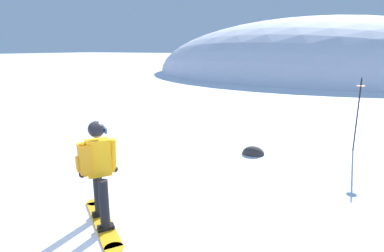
{
  "coord_description": "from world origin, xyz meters",
  "views": [
    {
      "loc": [
        3.36,
        -3.69,
        2.8
      ],
      "look_at": [
        -0.05,
        2.83,
        1.0
      ],
      "focal_mm": 30.08,
      "sensor_mm": 36.0,
      "label": 1
    }
  ],
  "objects": [
    {
      "name": "ground_plane",
      "position": [
        0.0,
        0.0,
        0.0
      ],
      "size": [
        300.0,
        300.0,
        0.0
      ],
      "primitive_type": "plane",
      "color": "white"
    },
    {
      "name": "rock_dark",
      "position": [
        1.0,
        4.39,
        0.0
      ],
      "size": [
        0.6,
        0.51,
        0.42
      ],
      "color": "#383333",
      "rests_on": "ground"
    },
    {
      "name": "piste_marker_near",
      "position": [
        3.38,
        5.99,
        1.17
      ],
      "size": [
        0.2,
        0.2,
        2.06
      ],
      "color": "black",
      "rests_on": "ground"
    },
    {
      "name": "ridge_peak_main",
      "position": [
        -0.87,
        36.42,
        0.0
      ],
      "size": [
        37.71,
        33.94,
        12.29
      ],
      "color": "white",
      "rests_on": "ground"
    },
    {
      "name": "snowboarder_main",
      "position": [
        -0.15,
        -0.2,
        0.92
      ],
      "size": [
        1.54,
        1.2,
        1.71
      ],
      "color": "orange",
      "rests_on": "ground"
    }
  ]
}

